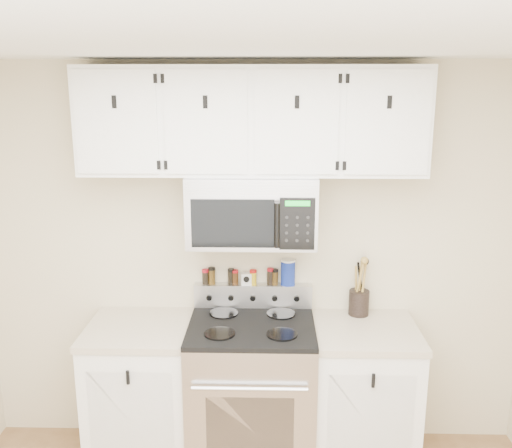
{
  "coord_description": "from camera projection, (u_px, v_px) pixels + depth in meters",
  "views": [
    {
      "loc": [
        0.11,
        -1.76,
        2.37
      ],
      "look_at": [
        0.03,
        1.45,
        1.57
      ],
      "focal_mm": 40.0,
      "sensor_mm": 36.0,
      "label": 1
    }
  ],
  "objects": [
    {
      "name": "upper_cabinets",
      "position": [
        252.0,
        121.0,
        3.29
      ],
      "size": [
        2.0,
        0.35,
        0.62
      ],
      "color": "white",
      "rests_on": "back_wall"
    },
    {
      "name": "spice_jar_1",
      "position": [
        212.0,
        276.0,
        3.67
      ],
      "size": [
        0.04,
        0.04,
        0.11
      ],
      "color": "#443010",
      "rests_on": "range"
    },
    {
      "name": "spice_jar_5",
      "position": [
        270.0,
        276.0,
        3.66
      ],
      "size": [
        0.04,
        0.04,
        0.11
      ],
      "color": "black",
      "rests_on": "range"
    },
    {
      "name": "spice_jar_7",
      "position": [
        285.0,
        277.0,
        3.66
      ],
      "size": [
        0.04,
        0.04,
        0.1
      ],
      "color": "gold",
      "rests_on": "range"
    },
    {
      "name": "back_wall",
      "position": [
        253.0,
        260.0,
        3.67
      ],
      "size": [
        3.5,
        0.01,
        2.5
      ],
      "primitive_type": "cube",
      "color": "beige",
      "rests_on": "floor"
    },
    {
      "name": "spice_jar_2",
      "position": [
        231.0,
        276.0,
        3.66
      ],
      "size": [
        0.04,
        0.04,
        0.1
      ],
      "color": "black",
      "rests_on": "range"
    },
    {
      "name": "microwave",
      "position": [
        252.0,
        209.0,
        3.39
      ],
      "size": [
        0.76,
        0.44,
        0.42
      ],
      "color": "#9E9EA3",
      "rests_on": "back_wall"
    },
    {
      "name": "kitchen_timer",
      "position": [
        247.0,
        279.0,
        3.66
      ],
      "size": [
        0.07,
        0.06,
        0.08
      ],
      "primitive_type": "cube",
      "rotation": [
        0.0,
        0.0,
        0.02
      ],
      "color": "silver",
      "rests_on": "range"
    },
    {
      "name": "spice_jar_3",
      "position": [
        235.0,
        277.0,
        3.66
      ],
      "size": [
        0.04,
        0.04,
        0.1
      ],
      "color": "#3B220E",
      "rests_on": "range"
    },
    {
      "name": "ceiling",
      "position": [
        235.0,
        37.0,
        1.68
      ],
      "size": [
        3.5,
        3.5,
        0.01
      ],
      "primitive_type": "cube",
      "color": "white",
      "rests_on": "back_wall"
    },
    {
      "name": "spice_jar_0",
      "position": [
        205.0,
        277.0,
        3.67
      ],
      "size": [
        0.04,
        0.04,
        0.1
      ],
      "color": "black",
      "rests_on": "range"
    },
    {
      "name": "spice_jar_4",
      "position": [
        253.0,
        277.0,
        3.66
      ],
      "size": [
        0.05,
        0.05,
        0.1
      ],
      "color": "gold",
      "rests_on": "range"
    },
    {
      "name": "base_cabinet_right",
      "position": [
        362.0,
        396.0,
        3.56
      ],
      "size": [
        0.64,
        0.62,
        0.92
      ],
      "color": "white",
      "rests_on": "floor"
    },
    {
      "name": "spice_jar_6",
      "position": [
        275.0,
        277.0,
        3.66
      ],
      "size": [
        0.04,
        0.04,
        0.1
      ],
      "color": "#442F10",
      "rests_on": "range"
    },
    {
      "name": "range",
      "position": [
        252.0,
        393.0,
        3.55
      ],
      "size": [
        0.76,
        0.65,
        1.1
      ],
      "color": "#B7B7BA",
      "rests_on": "floor"
    },
    {
      "name": "salt_canister",
      "position": [
        288.0,
        272.0,
        3.65
      ],
      "size": [
        0.09,
        0.09,
        0.17
      ],
      "color": "navy",
      "rests_on": "range"
    },
    {
      "name": "base_cabinet_left",
      "position": [
        143.0,
        393.0,
        3.59
      ],
      "size": [
        0.64,
        0.62,
        0.92
      ],
      "color": "white",
      "rests_on": "floor"
    },
    {
      "name": "utensil_crock",
      "position": [
        359.0,
        301.0,
        3.63
      ],
      "size": [
        0.13,
        0.13,
        0.37
      ],
      "color": "black",
      "rests_on": "base_cabinet_right"
    }
  ]
}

